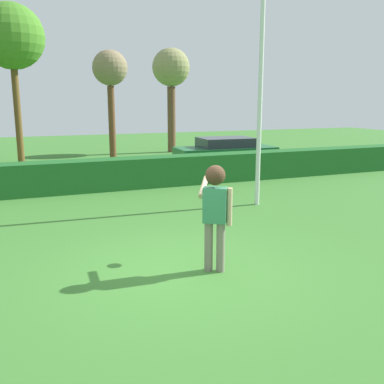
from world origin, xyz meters
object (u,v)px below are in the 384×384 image
at_px(person, 215,205).
at_px(bare_elm_tree, 110,72).
at_px(frisbee, 218,180).
at_px(oak_tree, 171,71).
at_px(lamppost, 261,60).
at_px(parked_car_green, 225,151).
at_px(maple_tree, 12,38).

relative_size(person, bare_elm_tree, 0.35).
bearing_deg(frisbee, oak_tree, 73.60).
distance_m(lamppost, parked_car_green, 7.50).
height_order(lamppost, bare_elm_tree, lamppost).
xyz_separation_m(oak_tree, bare_elm_tree, (-3.68, -2.07, -0.24)).
bearing_deg(bare_elm_tree, maple_tree, -161.26).
relative_size(frisbee, maple_tree, 0.03).
height_order(maple_tree, bare_elm_tree, maple_tree).
relative_size(frisbee, parked_car_green, 0.05).
height_order(lamppost, oak_tree, lamppost).
bearing_deg(person, oak_tree, 73.05).
xyz_separation_m(lamppost, bare_elm_tree, (-1.75, 10.45, 0.25)).
xyz_separation_m(maple_tree, oak_tree, (7.77, 3.45, -0.88)).
distance_m(frisbee, lamppost, 4.77).
xyz_separation_m(frisbee, oak_tree, (4.60, 15.64, 2.90)).
relative_size(person, frisbee, 7.85).
relative_size(frisbee, bare_elm_tree, 0.05).
distance_m(parked_car_green, bare_elm_tree, 6.56).
height_order(person, oak_tree, oak_tree).
relative_size(lamppost, bare_elm_tree, 1.38).
relative_size(parked_car_green, bare_elm_tree, 0.85).
xyz_separation_m(lamppost, maple_tree, (-5.84, 9.06, 1.36)).
height_order(person, bare_elm_tree, bare_elm_tree).
height_order(frisbee, parked_car_green, frisbee).
height_order(person, maple_tree, maple_tree).
relative_size(frisbee, oak_tree, 0.04).
bearing_deg(parked_car_green, bare_elm_tree, 134.73).
bearing_deg(lamppost, maple_tree, 122.78).
height_order(frisbee, maple_tree, maple_tree).
height_order(parked_car_green, maple_tree, maple_tree).
bearing_deg(maple_tree, frisbee, -75.44).
xyz_separation_m(frisbee, parked_car_green, (4.88, 9.58, -0.70)).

